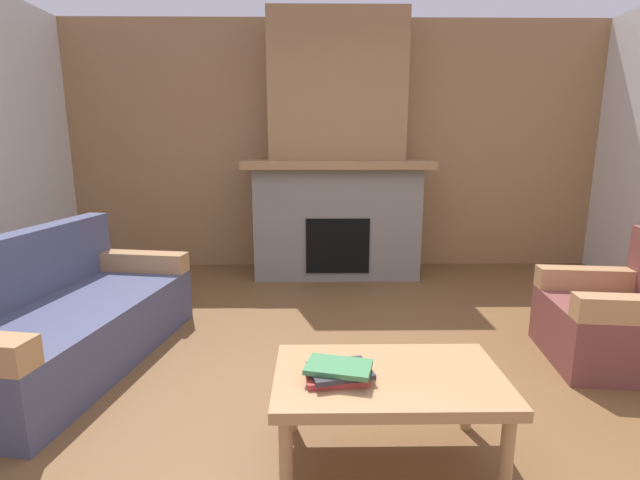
% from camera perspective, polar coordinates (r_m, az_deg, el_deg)
% --- Properties ---
extents(ground, '(9.00, 9.00, 0.00)m').
position_cam_1_polar(ground, '(2.78, 4.56, -18.92)').
color(ground, brown).
extents(wall_back_wood_panel, '(6.00, 0.12, 2.70)m').
position_cam_1_polar(wall_back_wood_panel, '(5.37, 1.83, 11.25)').
color(wall_back_wood_panel, '#997047').
rests_on(wall_back_wood_panel, ground).
extents(fireplace, '(1.90, 0.82, 2.70)m').
position_cam_1_polar(fireplace, '(5.01, 2.01, 9.05)').
color(fireplace, gray).
rests_on(fireplace, ground).
extents(couch, '(1.12, 1.91, 0.85)m').
position_cam_1_polar(couch, '(3.48, -28.89, -8.69)').
color(couch, '#474C6B').
rests_on(couch, ground).
extents(armchair, '(0.85, 0.85, 0.85)m').
position_cam_1_polar(armchair, '(3.62, 32.78, -8.17)').
color(armchair, brown).
rests_on(armchair, ground).
extents(coffee_table, '(1.00, 0.60, 0.43)m').
position_cam_1_polar(coffee_table, '(2.17, 8.35, -17.09)').
color(coffee_table, tan).
rests_on(coffee_table, ground).
extents(book_stack_near_edge, '(0.31, 0.25, 0.07)m').
position_cam_1_polar(book_stack_near_edge, '(2.07, 2.23, -15.74)').
color(book_stack_near_edge, '#B23833').
rests_on(book_stack_near_edge, coffee_table).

